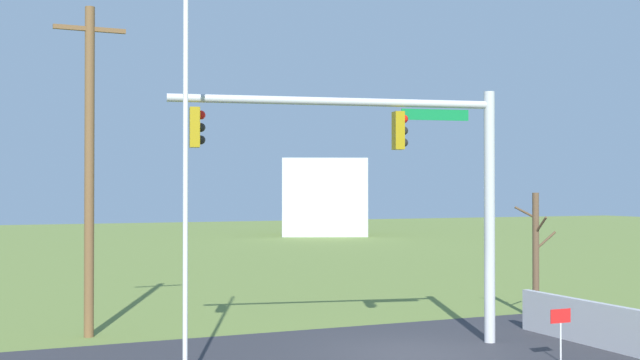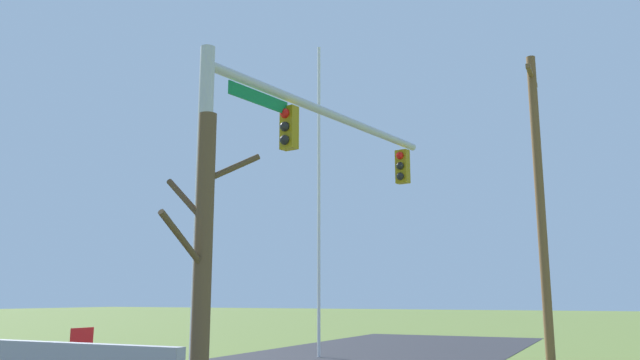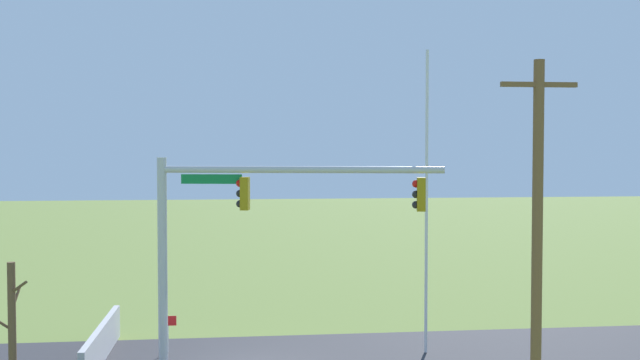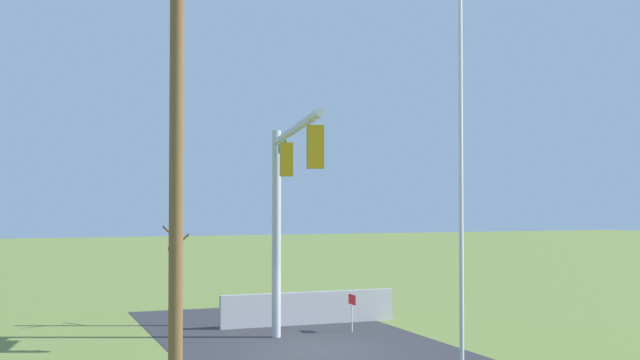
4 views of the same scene
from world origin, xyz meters
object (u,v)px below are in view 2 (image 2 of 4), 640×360
signal_mast (285,163)px  flagpole (319,195)px  open_sign (81,345)px  bare_tree (202,279)px  utility_pole (540,198)px

signal_mast → flagpole: 6.47m
flagpole → open_sign: (8.49, -0.98, -4.09)m
bare_tree → open_sign: 6.36m
utility_pole → flagpole: bearing=-81.1°
flagpole → bare_tree: bearing=19.7°
bare_tree → open_sign: bearing=-123.2°
signal_mast → bare_tree: (5.81, 2.17, -2.64)m
utility_pole → open_sign: bearing=-38.4°
flagpole → open_sign: 9.47m
utility_pole → bare_tree: size_ratio=2.30×
bare_tree → flagpole: bearing=-160.3°
utility_pole → bare_tree: utility_pole is taller
flagpole → utility_pole: (-1.02, 6.55, -0.38)m
utility_pole → bare_tree: bearing=-10.0°
flagpole → utility_pole: 6.64m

